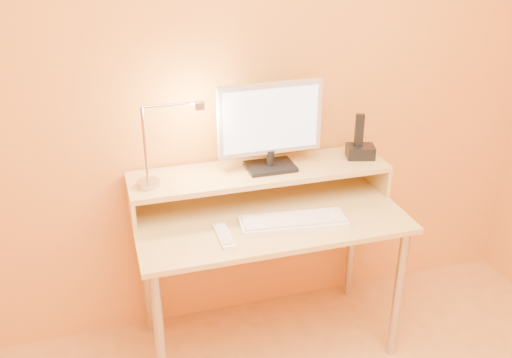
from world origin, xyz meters
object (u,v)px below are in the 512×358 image
object	(u,v)px
monitor_panel	(270,119)
keyboard	(293,222)
phone_dock	(360,152)
mouse	(333,217)
lamp_base	(148,184)
remote_control	(224,236)

from	to	relation	value
monitor_panel	keyboard	distance (m)	0.47
phone_dock	mouse	size ratio (longest dim) A/B	1.26
phone_dock	keyboard	bearing A→B (deg)	-133.17
lamp_base	remote_control	xyz separation A→B (m)	(0.27, -0.25, -0.16)
monitor_panel	mouse	bearing A→B (deg)	-54.98
keyboard	remote_control	size ratio (longest dim) A/B	2.37
phone_dock	monitor_panel	bearing A→B (deg)	-165.34
keyboard	mouse	size ratio (longest dim) A/B	4.51
monitor_panel	remote_control	size ratio (longest dim) A/B	2.44
monitor_panel	phone_dock	world-z (taller)	monitor_panel
lamp_base	phone_dock	distance (m)	1.01
lamp_base	phone_dock	xyz separation A→B (m)	(1.01, 0.03, 0.02)
mouse	remote_control	bearing A→B (deg)	-164.33
monitor_panel	lamp_base	bearing A→B (deg)	-176.79
lamp_base	remote_control	distance (m)	0.40
monitor_panel	lamp_base	distance (m)	0.61
lamp_base	mouse	distance (m)	0.82
keyboard	mouse	xyz separation A→B (m)	(0.18, -0.02, 0.01)
phone_dock	remote_control	xyz separation A→B (m)	(-0.74, -0.28, -0.18)
lamp_base	keyboard	size ratio (longest dim) A/B	0.22
monitor_panel	phone_dock	size ratio (longest dim) A/B	3.68
lamp_base	mouse	size ratio (longest dim) A/B	0.97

